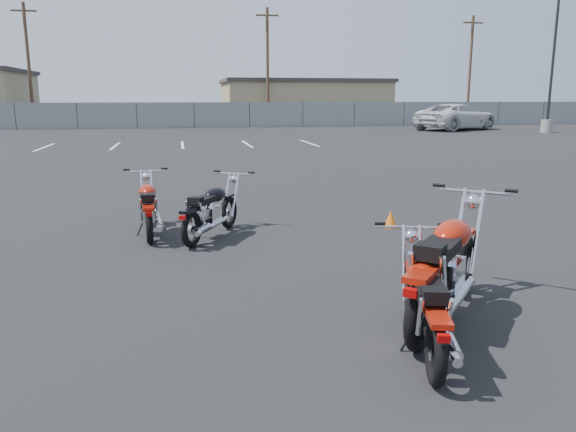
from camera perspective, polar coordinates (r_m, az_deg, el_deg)
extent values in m
plane|color=black|center=(6.91, -0.68, -6.37)|extent=(120.00, 120.00, 0.00)
torus|color=black|center=(9.99, -14.05, 0.67)|extent=(0.14, 0.56, 0.55)
cylinder|color=silver|center=(9.99, -14.05, 0.67)|extent=(0.10, 0.15, 0.15)
torus|color=black|center=(8.68, -13.90, -1.00)|extent=(0.14, 0.56, 0.55)
cylinder|color=silver|center=(8.68, -13.90, -1.00)|extent=(0.10, 0.15, 0.15)
cube|color=black|center=(9.32, -13.99, 0.11)|extent=(0.15, 0.97, 0.06)
cube|color=silver|center=(9.27, -14.00, 0.39)|extent=(0.28, 0.37, 0.28)
cylinder|color=silver|center=(9.24, -14.06, 1.40)|extent=(0.20, 0.24, 0.24)
ellipsoid|color=#A01909|center=(9.42, -14.12, 2.40)|extent=(0.32, 0.55, 0.24)
cube|color=black|center=(8.99, -14.07, 1.84)|extent=(0.27, 0.52, 0.09)
cube|color=black|center=(8.75, -14.05, 1.82)|extent=(0.21, 0.18, 0.11)
cube|color=#A01909|center=(8.60, -14.00, 0.86)|extent=(0.19, 0.40, 0.05)
cube|color=#A01909|center=(9.93, -14.13, 2.32)|extent=(0.14, 0.32, 0.04)
cylinder|color=silver|center=(8.77, -13.27, 0.70)|extent=(0.06, 0.17, 0.36)
cylinder|color=silver|center=(8.76, -14.72, 0.63)|extent=(0.06, 0.17, 0.36)
cylinder|color=silver|center=(9.06, -13.01, -0.53)|extent=(0.15, 1.02, 0.12)
cylinder|color=silver|center=(8.77, -12.95, -0.82)|extent=(0.13, 0.33, 0.12)
cylinder|color=silver|center=(10.04, -13.67, 2.47)|extent=(0.06, 0.37, 0.73)
cylinder|color=silver|center=(10.04, -14.62, 2.42)|extent=(0.06, 0.37, 0.73)
sphere|color=silver|center=(10.15, -14.23, 3.91)|extent=(0.16, 0.16, 0.15)
cylinder|color=silver|center=(10.16, -14.25, 4.44)|extent=(0.65, 0.07, 0.03)
cylinder|color=black|center=(10.14, -12.43, 4.73)|extent=(0.11, 0.04, 0.03)
cylinder|color=black|center=(10.14, -16.09, 4.54)|extent=(0.11, 0.04, 0.03)
cylinder|color=black|center=(9.27, -14.72, -1.10)|extent=(0.15, 0.03, 0.28)
cube|color=#990505|center=(8.37, -13.95, 0.15)|extent=(0.10, 0.06, 0.06)
torus|color=black|center=(9.51, -6.05, 0.38)|extent=(0.35, 0.52, 0.55)
cylinder|color=silver|center=(9.51, -6.05, 0.38)|extent=(0.15, 0.17, 0.15)
torus|color=black|center=(8.35, -9.78, -1.35)|extent=(0.35, 0.52, 0.55)
cylinder|color=silver|center=(8.35, -9.78, -1.35)|extent=(0.15, 0.17, 0.15)
cube|color=black|center=(8.92, -7.80, -0.20)|extent=(0.55, 0.88, 0.05)
cube|color=silver|center=(8.87, -7.94, 0.09)|extent=(0.39, 0.43, 0.27)
cylinder|color=silver|center=(8.83, -7.97, 1.13)|extent=(0.27, 0.29, 0.24)
ellipsoid|color=black|center=(9.00, -7.41, 2.16)|extent=(0.50, 0.60, 0.23)
cube|color=black|center=(8.61, -8.66, 1.57)|extent=(0.45, 0.55, 0.09)
cube|color=black|center=(8.41, -9.37, 1.54)|extent=(0.25, 0.24, 0.11)
cube|color=black|center=(8.28, -9.91, 0.55)|extent=(0.33, 0.41, 0.05)
cube|color=black|center=(9.45, -6.09, 2.09)|extent=(0.25, 0.33, 0.04)
cylinder|color=silver|center=(8.37, -8.74, 0.31)|extent=(0.12, 0.17, 0.36)
cylinder|color=silver|center=(8.47, -10.05, 0.40)|extent=(0.12, 0.17, 0.36)
cylinder|color=silver|center=(8.63, -7.72, -0.98)|extent=(0.56, 0.91, 0.12)
cylinder|color=silver|center=(8.37, -8.59, -1.28)|extent=(0.25, 0.33, 0.12)
cylinder|color=silver|center=(9.52, -5.37, 2.20)|extent=(0.21, 0.34, 0.72)
cylinder|color=silver|center=(9.59, -6.27, 2.24)|extent=(0.21, 0.34, 0.72)
sphere|color=silver|center=(9.65, -5.50, 3.75)|extent=(0.20, 0.20, 0.15)
cylinder|color=silver|center=(9.65, -5.47, 4.29)|extent=(0.57, 0.34, 0.03)
cylinder|color=black|center=(9.51, -3.75, 4.43)|extent=(0.11, 0.08, 0.03)
cylinder|color=black|center=(9.76, -7.23, 4.56)|extent=(0.11, 0.08, 0.03)
cylinder|color=black|center=(8.93, -8.76, -1.34)|extent=(0.14, 0.09, 0.27)
cube|color=#990505|center=(8.09, -10.68, -0.17)|extent=(0.11, 0.09, 0.05)
torus|color=black|center=(6.59, 17.37, -4.72)|extent=(0.54, 0.60, 0.68)
cylinder|color=silver|center=(6.59, 17.37, -4.72)|extent=(0.21, 0.21, 0.18)
torus|color=black|center=(5.06, 13.31, -9.57)|extent=(0.54, 0.60, 0.68)
cylinder|color=silver|center=(5.06, 13.31, -9.57)|extent=(0.21, 0.21, 0.18)
cube|color=black|center=(5.81, 15.64, -6.40)|extent=(0.86, 0.99, 0.07)
cube|color=silver|center=(5.73, 15.54, -5.92)|extent=(0.52, 0.54, 0.34)
cylinder|color=silver|center=(5.67, 15.66, -3.94)|extent=(0.36, 0.37, 0.30)
ellipsoid|color=#A01909|center=(5.88, 16.37, -1.81)|extent=(0.69, 0.73, 0.29)
cube|color=black|center=(5.37, 15.00, -3.28)|extent=(0.63, 0.67, 0.11)
cube|color=black|center=(5.09, 14.22, -3.54)|extent=(0.32, 0.32, 0.14)
cube|color=#A01909|center=(4.92, 13.44, -5.76)|extent=(0.47, 0.50, 0.06)
cube|color=#A01909|center=(6.50, 17.57, -1.68)|extent=(0.36, 0.39, 0.05)
cylinder|color=silver|center=(5.09, 15.50, -6.15)|extent=(0.18, 0.20, 0.45)
cylinder|color=silver|center=(5.16, 12.54, -5.76)|extent=(0.18, 0.20, 0.45)
cylinder|color=silver|center=(5.47, 16.60, -8.35)|extent=(0.89, 1.03, 0.15)
cylinder|color=silver|center=(5.13, 15.68, -9.41)|extent=(0.37, 0.40, 0.15)
cylinder|color=silver|center=(6.61, 18.69, -1.48)|extent=(0.33, 0.38, 0.90)
cylinder|color=silver|center=(6.65, 16.96, -1.29)|extent=(0.33, 0.38, 0.90)
sphere|color=silver|center=(6.75, 18.30, 1.39)|extent=(0.26, 0.26, 0.18)
cylinder|color=silver|center=(6.75, 18.40, 2.37)|extent=(0.63, 0.54, 0.03)
cylinder|color=black|center=(6.66, 21.76, 2.40)|extent=(0.13, 0.12, 0.04)
cylinder|color=black|center=(6.81, 15.09, 3.04)|extent=(0.13, 0.12, 0.04)
cylinder|color=black|center=(5.81, 13.70, -8.56)|extent=(0.15, 0.14, 0.34)
cube|color=#990505|center=(4.68, 12.37, -7.63)|extent=(0.13, 0.13, 0.07)
torus|color=black|center=(5.74, 12.50, -7.69)|extent=(0.24, 0.55, 0.54)
cylinder|color=silver|center=(5.74, 12.50, -7.69)|extent=(0.13, 0.16, 0.14)
torus|color=black|center=(4.55, 14.77, -13.20)|extent=(0.24, 0.55, 0.54)
cylinder|color=silver|center=(4.55, 14.77, -13.20)|extent=(0.13, 0.16, 0.14)
cube|color=black|center=(5.13, 13.52, -9.75)|extent=(0.34, 0.93, 0.05)
cube|color=silver|center=(5.07, 13.62, -9.37)|extent=(0.33, 0.40, 0.27)
cylinder|color=silver|center=(5.01, 13.72, -7.64)|extent=(0.23, 0.27, 0.24)
ellipsoid|color=#A01909|center=(5.16, 13.43, -5.56)|extent=(0.40, 0.58, 0.23)
cube|color=black|center=(4.76, 14.20, -7.32)|extent=(0.36, 0.54, 0.09)
cube|color=black|center=(4.54, 14.69, -7.83)|extent=(0.23, 0.21, 0.11)
cube|color=#A01909|center=(4.42, 15.01, -9.97)|extent=(0.26, 0.41, 0.05)
cube|color=#A01909|center=(5.65, 12.63, -4.98)|extent=(0.19, 0.33, 0.04)
cylinder|color=silver|center=(4.60, 15.97, -9.91)|extent=(0.09, 0.17, 0.35)
cylinder|color=silver|center=(4.57, 13.28, -9.95)|extent=(0.09, 0.17, 0.35)
cylinder|color=silver|center=(4.93, 15.66, -11.47)|extent=(0.34, 0.98, 0.12)
cylinder|color=silver|center=(4.66, 16.35, -12.66)|extent=(0.19, 0.34, 0.12)
cylinder|color=silver|center=(5.77, 13.29, -4.63)|extent=(0.13, 0.36, 0.71)
cylinder|color=silver|center=(5.75, 11.68, -4.62)|extent=(0.13, 0.36, 0.71)
sphere|color=silver|center=(5.83, 12.40, -2.02)|extent=(0.18, 0.18, 0.14)
cylinder|color=silver|center=(5.83, 12.42, -1.12)|extent=(0.61, 0.19, 0.03)
cylinder|color=black|center=(5.86, 15.51, -0.85)|extent=(0.11, 0.06, 0.03)
cylinder|color=black|center=(5.77, 9.36, -0.76)|extent=(0.11, 0.06, 0.03)
cylinder|color=black|center=(5.09, 12.15, -11.93)|extent=(0.14, 0.06, 0.27)
cube|color=#990505|center=(4.23, 15.54, -11.88)|extent=(0.10, 0.08, 0.05)
cone|color=orange|center=(9.70, 10.38, -0.28)|extent=(0.22, 0.22, 0.28)
cube|color=orange|center=(9.73, 10.35, -1.10)|extent=(0.24, 0.24, 0.01)
cylinder|color=gray|center=(38.65, 24.80, 8.28)|extent=(0.70, 0.70, 0.80)
cylinder|color=black|center=(38.71, 25.41, 15.01)|extent=(0.16, 0.16, 8.32)
cube|color=slate|center=(41.49, -9.52, 10.08)|extent=(80.00, 0.04, 1.80)
cylinder|color=black|center=(42.86, -25.97, 9.11)|extent=(0.06, 0.06, 1.80)
cylinder|color=black|center=(42.03, -20.63, 9.51)|extent=(0.06, 0.06, 1.80)
cylinder|color=black|center=(41.57, -15.12, 9.84)|extent=(0.06, 0.06, 1.80)
cylinder|color=black|center=(41.49, -9.52, 10.08)|extent=(0.06, 0.06, 1.80)
cylinder|color=black|center=(41.79, -3.94, 10.23)|extent=(0.06, 0.06, 1.80)
cylinder|color=black|center=(42.47, 1.51, 10.28)|extent=(0.06, 0.06, 1.80)
cylinder|color=black|center=(43.51, 6.74, 10.24)|extent=(0.06, 0.06, 1.80)
cylinder|color=black|center=(44.88, 11.69, 10.13)|extent=(0.06, 0.06, 1.80)
cylinder|color=black|center=(46.56, 16.31, 9.96)|extent=(0.06, 0.06, 1.80)
cylinder|color=black|center=(48.51, 20.58, 9.75)|extent=(0.06, 0.06, 1.80)
cylinder|color=black|center=(50.70, 24.50, 9.50)|extent=(0.06, 0.06, 1.80)
cube|color=#958660|center=(51.67, 1.53, 11.47)|extent=(14.00, 9.00, 3.40)
cube|color=#3D3433|center=(51.69, 1.54, 13.52)|extent=(14.40, 9.40, 0.30)
cylinder|color=#463020|center=(47.75, -24.84, 13.72)|extent=(0.24, 0.24, 9.00)
cube|color=#463020|center=(48.10, -25.27, 18.35)|extent=(1.80, 0.12, 0.12)
cylinder|color=#463020|center=(46.07, -2.09, 14.89)|extent=(0.24, 0.24, 9.00)
cube|color=#463020|center=(46.43, -2.13, 19.70)|extent=(1.80, 0.12, 0.12)
cylinder|color=#463020|center=(52.88, 17.99, 13.96)|extent=(0.24, 0.24, 9.00)
cube|color=#463020|center=(53.20, 18.28, 18.15)|extent=(1.80, 0.12, 0.12)
cube|color=silver|center=(27.17, -23.50, 6.43)|extent=(0.12, 4.00, 0.01)
cube|color=silver|center=(26.69, -17.16, 6.80)|extent=(0.12, 4.00, 0.01)
cube|color=silver|center=(26.54, -10.67, 7.10)|extent=(0.12, 4.00, 0.01)
cube|color=silver|center=(26.73, -4.18, 7.31)|extent=(0.12, 4.00, 0.01)
cube|color=silver|center=(27.25, 2.15, 7.42)|extent=(0.12, 4.00, 0.01)
imported|color=silver|center=(39.80, 16.81, 10.34)|extent=(5.82, 7.71, 2.73)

